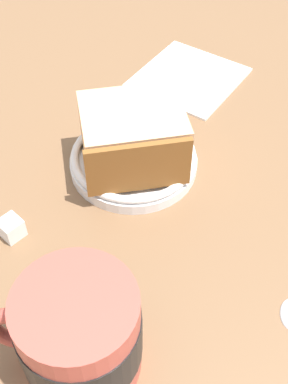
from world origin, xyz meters
The scene contains 6 objects.
ground_plane centered at (0.00, 0.00, -1.68)cm, with size 146.31×146.31×3.37cm, color brown.
small_plate centered at (-11.86, 3.54, 0.99)cm, with size 13.11×13.11×2.00cm.
cake_slice centered at (-11.67, 3.34, 4.27)cm, with size 13.22×13.21×6.14cm.
tea_mug centered at (-3.00, -15.85, 4.46)cm, with size 10.59×8.77×8.85cm.
folded_napkin centered at (-15.08, 20.14, 0.30)cm, with size 11.65×12.09×0.60cm, color white.
sugar_cube centered at (-16.01, -10.02, 0.97)cm, with size 1.94×1.94×1.94cm, color white.
Camera 1 is at (10.04, -26.90, 37.43)cm, focal length 47.49 mm.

